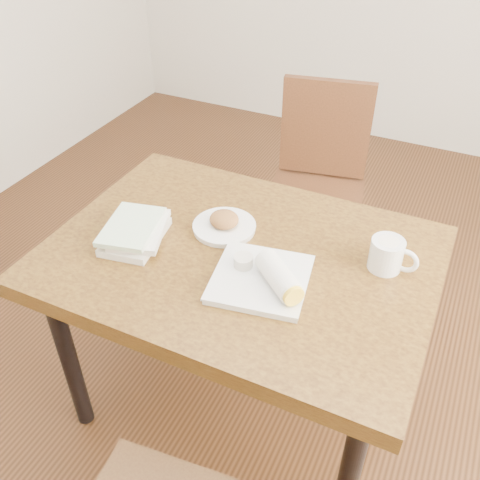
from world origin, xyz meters
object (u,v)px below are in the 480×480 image
at_px(table, 240,272).
at_px(coffee_mug, 388,254).
at_px(plate_burrito, 266,278).
at_px(plate_scone, 224,224).
at_px(chair_far, 319,175).
at_px(book_stack, 136,232).

height_order(table, coffee_mug, coffee_mug).
xyz_separation_m(coffee_mug, plate_burrito, (-0.30, -0.23, -0.02)).
height_order(plate_scone, coffee_mug, coffee_mug).
bearing_deg(chair_far, plate_scone, -95.51).
xyz_separation_m(chair_far, coffee_mug, (0.45, -0.76, 0.25)).
distance_m(table, coffee_mug, 0.46).
bearing_deg(plate_burrito, coffee_mug, 37.36).
distance_m(table, book_stack, 0.36).
distance_m(table, chair_far, 0.89).
xyz_separation_m(table, book_stack, (-0.33, -0.08, 0.11)).
relative_size(plate_scone, book_stack, 0.76).
distance_m(chair_far, coffee_mug, 0.92).
bearing_deg(plate_burrito, table, 142.03).
height_order(table, book_stack, book_stack).
height_order(chair_far, book_stack, chair_far).
bearing_deg(table, chair_far, 91.48).
height_order(coffee_mug, plate_burrito, coffee_mug).
height_order(chair_far, coffee_mug, chair_far).
relative_size(table, book_stack, 4.35).
bearing_deg(plate_scone, coffee_mug, 3.65).
relative_size(plate_scone, plate_burrito, 0.66).
bearing_deg(chair_far, table, -88.52).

